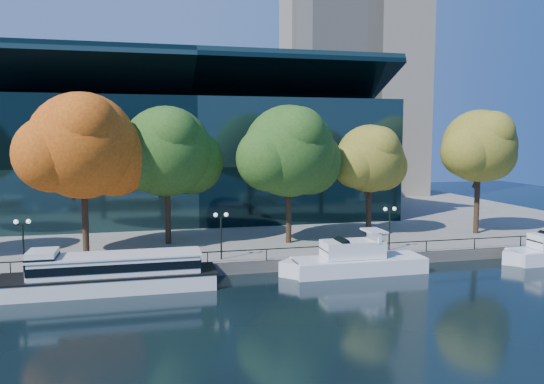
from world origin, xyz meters
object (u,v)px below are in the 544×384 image
object	(u,v)px
tree_5	(481,148)
tree_3	(291,153)
cruiser_near	(353,260)
tree_1	(85,148)
lamp_0	(23,233)
tree_4	(371,160)
lamp_1	(221,225)
lamp_2	(390,218)
tree_2	(169,153)
tour_boat	(104,272)

from	to	relation	value
tree_5	tree_3	bearing A→B (deg)	-179.40
tree_3	cruiser_near	bearing A→B (deg)	-71.82
tree_3	tree_5	world-z (taller)	tree_3
tree_1	lamp_0	xyz separation A→B (m)	(-4.33, -4.88, -6.48)
tree_4	lamp_0	world-z (taller)	tree_4
cruiser_near	tree_5	world-z (taller)	tree_5
lamp_1	tree_4	bearing A→B (deg)	23.99
tree_5	lamp_1	xyz separation A→B (m)	(-28.82, -5.77, -6.28)
tree_1	tree_5	size ratio (longest dim) A/B	1.08
tree_3	lamp_2	bearing A→B (deg)	-35.11
cruiser_near	tree_5	distance (m)	22.34
tree_3	tree_5	xyz separation A→B (m)	(21.14, 0.22, 0.41)
tree_2	tree_5	xyz separation A→B (m)	(32.76, -1.94, 0.42)
tree_1	tree_3	distance (m)	18.98
tour_boat	cruiser_near	bearing A→B (deg)	1.21
tree_5	lamp_2	bearing A→B (deg)	-156.44
tree_1	tour_boat	bearing A→B (deg)	-77.29
tour_boat	tree_5	bearing A→B (deg)	14.18
tree_2	cruiser_near	bearing A→B (deg)	-37.43
tour_boat	tree_4	world-z (taller)	tree_4
tree_3	lamp_0	xyz separation A→B (m)	(-23.28, -5.55, -5.87)
tree_3	lamp_1	size ratio (longest dim) A/B	3.35
tree_4	tree_5	world-z (taller)	tree_5
tour_boat	tree_4	distance (m)	29.69
tree_5	lamp_0	distance (m)	45.23
tour_boat	lamp_2	world-z (taller)	lamp_2
cruiser_near	tree_2	xyz separation A→B (m)	(-14.57, 11.16, 8.72)
cruiser_near	tree_3	world-z (taller)	tree_3
lamp_2	cruiser_near	bearing A→B (deg)	-145.20
tour_boat	tree_3	distance (m)	21.18
cruiser_near	tree_4	xyz separation A→B (m)	(6.39, 11.01, 7.86)
tour_boat	lamp_2	bearing A→B (deg)	8.81
tour_boat	tree_2	size ratio (longest dim) A/B	1.28
tour_boat	tree_5	xyz separation A→B (m)	(38.12, 9.63, 8.88)
tree_4	lamp_2	world-z (taller)	tree_4
lamp_2	tour_boat	bearing A→B (deg)	-171.19
tree_3	tree_4	xyz separation A→B (m)	(9.34, 2.02, -0.87)
tree_2	lamp_0	world-z (taller)	tree_2
tree_1	lamp_0	bearing A→B (deg)	-131.58
tree_1	tree_5	xyz separation A→B (m)	(40.09, 0.90, -0.20)
cruiser_near	tree_2	world-z (taller)	tree_2
lamp_0	tree_1	bearing A→B (deg)	48.42
tree_1	lamp_1	bearing A→B (deg)	-23.39
tree_2	tree_4	xyz separation A→B (m)	(20.97, -0.14, -0.86)
lamp_1	cruiser_near	bearing A→B (deg)	-17.91
tree_1	lamp_0	world-z (taller)	tree_1
tree_4	tree_5	xyz separation A→B (m)	(11.79, -1.80, 1.28)
cruiser_near	lamp_1	size ratio (longest dim) A/B	3.11
tree_1	lamp_2	size ratio (longest dim) A/B	3.56
tree_1	tree_3	xyz separation A→B (m)	(18.96, 0.68, -0.61)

